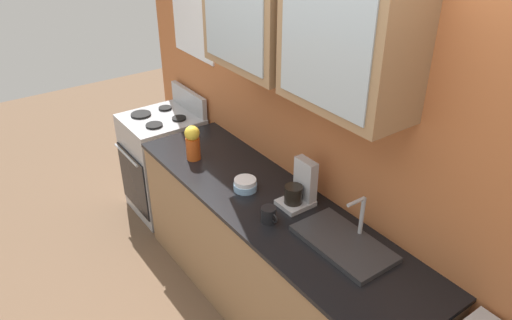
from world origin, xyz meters
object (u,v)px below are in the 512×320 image
object	(u,v)px
sink_faucet	(344,242)
cup_near_sink	(269,215)
stove_range	(165,163)
coffee_maker	(300,189)
vase	(193,142)
bowl_stack	(245,184)

from	to	relation	value
sink_faucet	cup_near_sink	xyz separation A→B (m)	(-0.41, -0.20, 0.03)
stove_range	coffee_maker	xyz separation A→B (m)	(1.63, 0.14, 0.54)
sink_faucet	coffee_maker	size ratio (longest dim) A/B	1.91
coffee_maker	vase	bearing A→B (deg)	-163.74
sink_faucet	coffee_maker	xyz separation A→B (m)	(-0.44, 0.06, 0.09)
bowl_stack	coffee_maker	world-z (taller)	coffee_maker
bowl_stack	vase	xyz separation A→B (m)	(-0.54, -0.07, 0.09)
stove_range	coffee_maker	size ratio (longest dim) A/B	3.69
stove_range	bowl_stack	xyz separation A→B (m)	(1.31, -0.04, 0.47)
sink_faucet	cup_near_sink	distance (m)	0.45
sink_faucet	bowl_stack	bearing A→B (deg)	-170.98
sink_faucet	vase	distance (m)	1.32
stove_range	bowl_stack	size ratio (longest dim) A/B	7.11
stove_range	bowl_stack	distance (m)	1.39
sink_faucet	vase	bearing A→B (deg)	-171.60
sink_faucet	bowl_stack	distance (m)	0.77
stove_range	sink_faucet	world-z (taller)	sink_faucet
bowl_stack	coffee_maker	distance (m)	0.37
stove_range	sink_faucet	distance (m)	2.12
cup_near_sink	coffee_maker	size ratio (longest dim) A/B	0.43
stove_range	coffee_maker	distance (m)	1.72
bowl_stack	cup_near_sink	world-z (taller)	cup_near_sink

